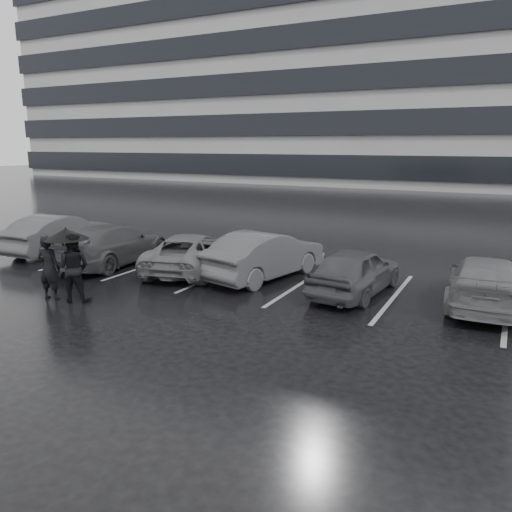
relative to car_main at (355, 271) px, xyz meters
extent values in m
plane|color=black|center=(-2.34, -2.31, -0.67)|extent=(160.00, 160.00, 0.00)
cube|color=#9C9C9F|center=(-24.34, 45.69, 13.33)|extent=(60.00, 25.00, 28.00)
cube|color=black|center=(-24.34, 45.69, 1.33)|extent=(60.60, 25.60, 2.20)
cube|color=black|center=(-24.34, 45.69, 5.33)|extent=(60.60, 25.60, 2.20)
cube|color=black|center=(-24.34, 45.69, 9.33)|extent=(60.60, 25.60, 2.20)
cube|color=black|center=(-24.34, 45.69, 13.33)|extent=(60.60, 25.60, 2.20)
cube|color=black|center=(-24.34, 45.69, 17.33)|extent=(60.60, 25.60, 2.20)
imported|color=black|center=(0.00, 0.00, 0.00)|extent=(1.95, 4.06, 1.34)
imported|color=#2B2A2D|center=(-3.02, 0.40, 0.07)|extent=(2.51, 4.73, 1.48)
imported|color=#464648|center=(-5.58, 0.03, -0.04)|extent=(3.20, 4.91, 1.26)
imported|color=black|center=(-8.58, -0.42, 0.04)|extent=(2.42, 5.03, 1.41)
imported|color=#2B2A2D|center=(-11.79, 0.09, 0.08)|extent=(1.85, 4.62, 1.49)
imported|color=#464648|center=(3.31, 0.53, -0.02)|extent=(2.03, 4.55, 1.30)
imported|color=black|center=(-7.21, -4.29, 0.21)|extent=(0.72, 0.56, 1.76)
imported|color=black|center=(-6.50, -4.10, 0.25)|extent=(1.09, 0.98, 1.85)
cylinder|color=black|center=(-6.77, -4.02, 0.18)|extent=(0.03, 0.03, 1.70)
cone|color=black|center=(-6.77, -4.02, 1.13)|extent=(1.17, 1.17, 0.30)
sphere|color=black|center=(-6.77, -4.02, 1.28)|extent=(0.05, 0.05, 0.05)
cube|color=#949496|center=(-12.94, 0.19, -0.67)|extent=(0.12, 5.00, 0.00)
cube|color=#949496|center=(-10.14, 0.19, -0.67)|extent=(0.12, 5.00, 0.00)
cube|color=#949496|center=(-7.34, 0.19, -0.67)|extent=(0.12, 5.00, 0.00)
cube|color=#949496|center=(-4.54, 0.19, -0.67)|extent=(0.12, 5.00, 0.00)
cube|color=#949496|center=(-1.74, 0.19, -0.67)|extent=(0.12, 5.00, 0.00)
cube|color=#949496|center=(1.06, 0.19, -0.67)|extent=(0.12, 5.00, 0.00)
cube|color=#949496|center=(3.86, 0.19, -0.67)|extent=(0.12, 5.00, 0.00)
camera|label=1|loc=(3.76, -13.29, 3.48)|focal=35.00mm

